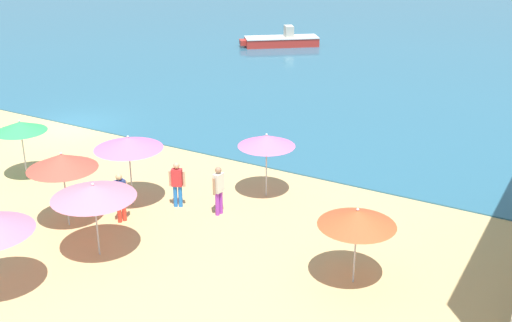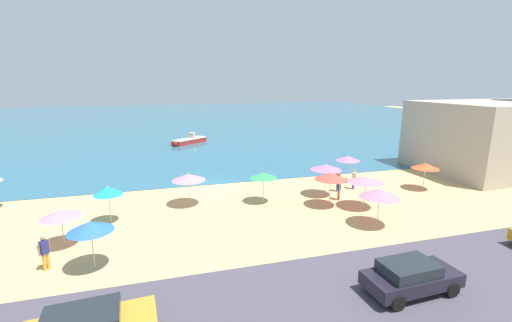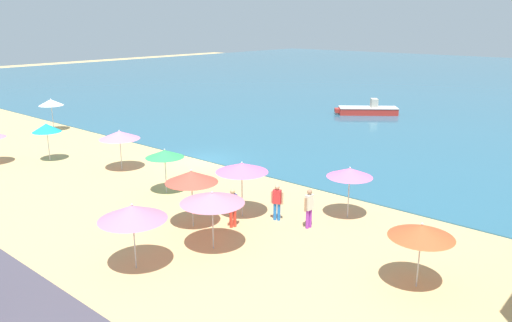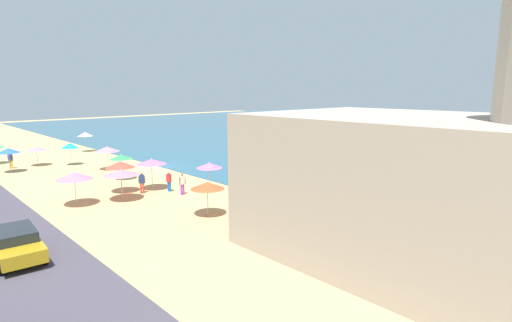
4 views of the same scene
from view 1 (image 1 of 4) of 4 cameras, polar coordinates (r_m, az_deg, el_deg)
The scene contains 11 objects.
ground_plane at distance 31.85m, azimuth -15.87°, elevation 3.01°, with size 160.00×160.00×0.00m, color tan.
beach_umbrella_0 at distance 19.20m, azimuth -14.26°, elevation -2.64°, with size 2.49×2.49×2.36m.
beach_umbrella_1 at distance 17.50m, azimuth 8.98°, elevation -5.01°, with size 2.15×2.15×2.29m.
beach_umbrella_2 at distance 22.52m, azimuth 0.94°, elevation 1.82°, with size 2.04×2.04×2.39m.
beach_umbrella_3 at distance 22.18m, azimuth -11.28°, elevation 1.58°, with size 2.36×2.36×2.58m.
beach_umbrella_6 at distance 21.23m, azimuth -16.88°, elevation -0.04°, with size 2.25×2.25×2.57m.
beach_umbrella_10 at distance 25.65m, azimuth -20.24°, elevation 2.89°, with size 1.96×1.96×2.35m.
bather_0 at distance 21.59m, azimuth -3.34°, elevation -2.41°, with size 0.26×0.57×1.74m.
bather_2 at distance 21.54m, azimuth -11.97°, elevation -2.96°, with size 0.33×0.54×1.72m.
bather_3 at distance 22.28m, azimuth -7.02°, elevation -1.88°, with size 0.53×0.35×1.66m.
skiff_nearshore at distance 48.32m, azimuth 2.26°, elevation 10.64°, with size 5.34×4.64×1.49m.
Camera 1 is at (22.00, -20.83, 9.83)m, focal length 45.00 mm.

